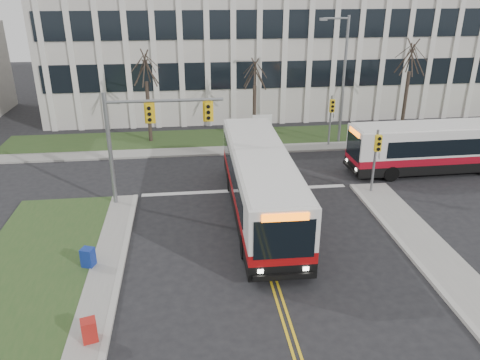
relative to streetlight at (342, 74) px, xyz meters
name	(u,v)px	position (x,y,z in m)	size (l,w,h in m)	color
ground	(270,269)	(-8.03, -16.20, -5.19)	(120.00, 120.00, 0.00)	black
sidewalk_cross	(300,148)	(-3.03, -1.00, -5.12)	(44.00, 1.60, 0.14)	#9E9B93
building_lawn	(292,136)	(-3.03, 1.80, -5.13)	(44.00, 5.00, 0.12)	#2A471E
office_building	(268,41)	(-3.03, 13.80, 0.81)	(40.00, 16.00, 12.00)	beige
mast_arm_signal	(141,129)	(-13.65, -9.04, -0.94)	(6.11, 0.38, 6.20)	slate
signal_pole_near	(376,153)	(-0.83, -9.30, -2.69)	(0.34, 0.39, 3.80)	slate
signal_pole_far	(331,114)	(-0.83, -0.80, -2.69)	(0.34, 0.39, 3.80)	slate
streetlight	(342,74)	(0.00, 0.00, 0.00)	(2.15, 0.25, 9.20)	slate
directory_sign	(262,125)	(-5.53, 1.30, -4.02)	(1.50, 0.12, 2.00)	slate
tree_left	(145,69)	(-14.03, 1.80, 0.32)	(1.80, 1.80, 7.70)	#42352B
tree_mid	(255,75)	(-6.03, 2.00, -0.31)	(1.80, 1.80, 6.82)	#42352B
tree_right	(411,59)	(5.97, 1.80, 0.71)	(1.80, 1.80, 8.25)	#42352B
bus_main	(260,185)	(-7.67, -11.16, -3.48)	(2.78, 12.82, 3.42)	silver
bus_cross	(440,149)	(4.67, -6.42, -3.65)	(2.51, 11.57, 3.09)	silver
newspaper_box_blue	(88,258)	(-15.68, -15.24, -4.72)	(0.50, 0.45, 0.95)	navy
newspaper_box_red	(89,332)	(-14.83, -19.90, -4.72)	(0.50, 0.45, 0.95)	#A61B15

